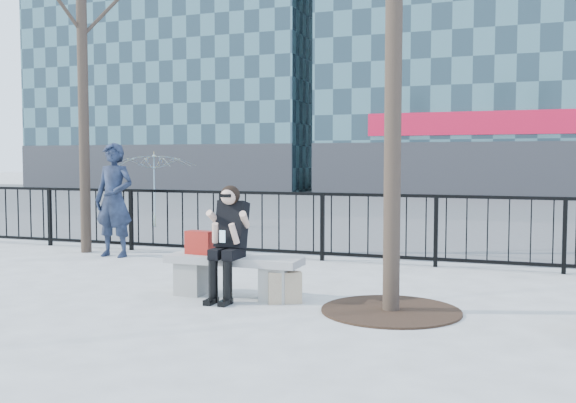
% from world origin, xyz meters
% --- Properties ---
extents(ground, '(120.00, 120.00, 0.00)m').
position_xyz_m(ground, '(0.00, 0.00, 0.00)').
color(ground, gray).
rests_on(ground, ground).
extents(street_surface, '(60.00, 23.00, 0.01)m').
position_xyz_m(street_surface, '(0.00, 15.00, 0.00)').
color(street_surface, '#474747').
rests_on(street_surface, ground).
extents(railing, '(14.00, 0.06, 1.10)m').
position_xyz_m(railing, '(0.00, 3.00, 0.55)').
color(railing, black).
rests_on(railing, ground).
extents(tree_grate, '(1.50, 1.50, 0.02)m').
position_xyz_m(tree_grate, '(1.90, -0.10, 0.01)').
color(tree_grate, black).
rests_on(tree_grate, ground).
extents(bench_main, '(1.65, 0.46, 0.49)m').
position_xyz_m(bench_main, '(0.00, 0.00, 0.30)').
color(bench_main, slate).
rests_on(bench_main, ground).
extents(seated_woman, '(0.50, 0.64, 1.34)m').
position_xyz_m(seated_woman, '(0.00, -0.16, 0.67)').
color(seated_woman, black).
rests_on(seated_woman, ground).
extents(handbag, '(0.36, 0.20, 0.28)m').
position_xyz_m(handbag, '(-0.46, 0.02, 0.63)').
color(handbag, maroon).
rests_on(handbag, bench_main).
extents(shopping_bag, '(0.40, 0.30, 0.36)m').
position_xyz_m(shopping_bag, '(0.69, -0.11, 0.18)').
color(shopping_bag, tan).
rests_on(shopping_bag, ground).
extents(standing_man, '(0.71, 0.47, 1.91)m').
position_xyz_m(standing_man, '(-3.22, 2.24, 0.96)').
color(standing_man, black).
rests_on(standing_man, ground).
extents(vendor_umbrella, '(2.62, 2.64, 1.83)m').
position_xyz_m(vendor_umbrella, '(-5.07, 6.50, 0.92)').
color(vendor_umbrella, gold).
rests_on(vendor_umbrella, ground).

